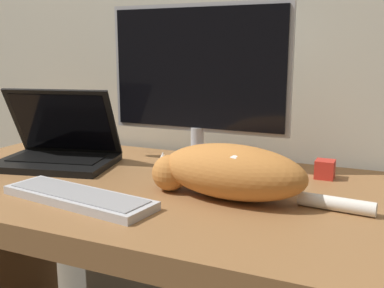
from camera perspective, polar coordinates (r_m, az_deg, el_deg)
desk at (r=1.29m, az=-7.12°, el=-11.38°), size 1.32×0.75×0.72m
monitor at (r=1.36m, az=0.72°, el=8.11°), size 0.56×0.19×0.48m
laptop at (r=1.45m, az=-16.61°, el=-0.66°), size 0.39×0.31×0.23m
external_keyboard at (r=1.09m, az=-14.28°, el=-6.55°), size 0.41×0.17×0.02m
cat at (r=1.08m, az=4.76°, el=-3.39°), size 0.53×0.20×0.13m
small_toy at (r=1.30m, az=16.52°, el=-3.09°), size 0.05×0.05×0.05m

